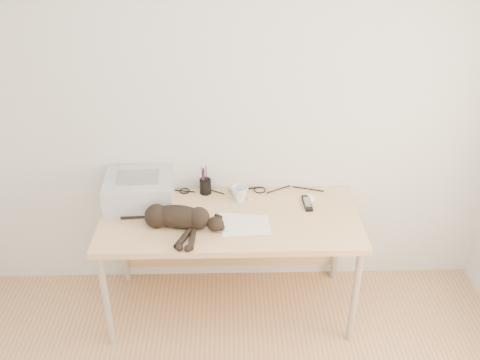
{
  "coord_description": "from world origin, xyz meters",
  "views": [
    {
      "loc": [
        -0.0,
        -1.34,
        2.58
      ],
      "look_at": [
        0.06,
        1.34,
        1.03
      ],
      "focal_mm": 40.0,
      "sensor_mm": 36.0,
      "label": 1
    }
  ],
  "objects_px": {
    "cat": "(176,218)",
    "mouse": "(310,196)",
    "pen_cup": "(205,186)",
    "printer": "(140,191)",
    "mug": "(240,194)",
    "desk": "(230,227)"
  },
  "relations": [
    {
      "from": "mouse",
      "to": "mug",
      "type": "bearing_deg",
      "value": 175.77
    },
    {
      "from": "printer",
      "to": "mug",
      "type": "bearing_deg",
      "value": 1.9
    },
    {
      "from": "cat",
      "to": "mouse",
      "type": "relative_size",
      "value": 6.52
    },
    {
      "from": "desk",
      "to": "pen_cup",
      "type": "height_order",
      "value": "pen_cup"
    },
    {
      "from": "desk",
      "to": "cat",
      "type": "distance_m",
      "value": 0.42
    },
    {
      "from": "desk",
      "to": "printer",
      "type": "distance_m",
      "value": 0.62
    },
    {
      "from": "pen_cup",
      "to": "mouse",
      "type": "distance_m",
      "value": 0.69
    },
    {
      "from": "desk",
      "to": "cat",
      "type": "bearing_deg",
      "value": -150.29
    },
    {
      "from": "mouse",
      "to": "pen_cup",
      "type": "bearing_deg",
      "value": 166.77
    },
    {
      "from": "printer",
      "to": "cat",
      "type": "height_order",
      "value": "printer"
    },
    {
      "from": "cat",
      "to": "mug",
      "type": "xyz_separation_m",
      "value": [
        0.38,
        0.29,
        -0.01
      ]
    },
    {
      "from": "mug",
      "to": "pen_cup",
      "type": "distance_m",
      "value": 0.24
    },
    {
      "from": "mouse",
      "to": "cat",
      "type": "bearing_deg",
      "value": -166.36
    },
    {
      "from": "printer",
      "to": "cat",
      "type": "distance_m",
      "value": 0.37
    },
    {
      "from": "printer",
      "to": "pen_cup",
      "type": "distance_m",
      "value": 0.43
    },
    {
      "from": "desk",
      "to": "printer",
      "type": "xyz_separation_m",
      "value": [
        -0.57,
        0.08,
        0.23
      ]
    },
    {
      "from": "desk",
      "to": "mug",
      "type": "xyz_separation_m",
      "value": [
        0.06,
        0.1,
        0.18
      ]
    },
    {
      "from": "desk",
      "to": "mouse",
      "type": "relative_size",
      "value": 16.27
    },
    {
      "from": "cat",
      "to": "pen_cup",
      "type": "xyz_separation_m",
      "value": [
        0.16,
        0.39,
        -0.01
      ]
    },
    {
      "from": "cat",
      "to": "mouse",
      "type": "bearing_deg",
      "value": 30.93
    },
    {
      "from": "desk",
      "to": "mouse",
      "type": "height_order",
      "value": "mouse"
    },
    {
      "from": "mug",
      "to": "printer",
      "type": "bearing_deg",
      "value": -178.1
    }
  ]
}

